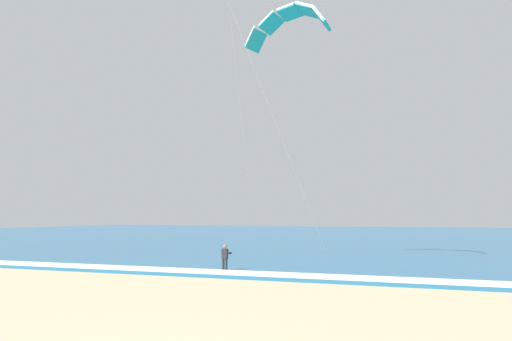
% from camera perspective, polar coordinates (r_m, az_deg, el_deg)
% --- Properties ---
extents(sea, '(200.00, 120.00, 0.20)m').
position_cam_1_polar(sea, '(82.70, 15.09, -7.90)').
color(sea, teal).
rests_on(sea, ground).
extents(surf_foam, '(200.00, 1.96, 0.04)m').
position_cam_1_polar(surf_foam, '(24.30, 5.53, -13.13)').
color(surf_foam, white).
rests_on(surf_foam, sea).
extents(surfboard, '(0.58, 1.44, 0.09)m').
position_cam_1_polar(surfboard, '(26.70, -4.00, -12.91)').
color(surfboard, '#239EC6').
rests_on(surfboard, ground).
extents(kitesurfer, '(0.55, 0.55, 1.69)m').
position_cam_1_polar(kitesurfer, '(26.62, -3.97, -10.95)').
color(kitesurfer, '#232328').
rests_on(kitesurfer, ground).
extents(kite_primary, '(6.94, 7.21, 17.29)m').
position_cam_1_polar(kite_primary, '(34.34, 4.06, 18.37)').
color(kite_primary, teal).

